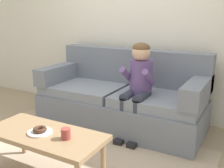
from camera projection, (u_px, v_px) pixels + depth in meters
name	position (u px, v px, depth m)	size (l,w,h in m)	color
ground	(80.00, 150.00, 2.84)	(10.00, 10.00, 0.00)	#9E896B
wall_back	(136.00, 15.00, 3.66)	(8.00, 0.10, 2.80)	silver
area_rug	(65.00, 161.00, 2.63)	(2.68, 1.83, 0.01)	tan
couch	(122.00, 99.00, 3.43)	(2.08, 0.90, 0.96)	slate
coffee_table	(45.00, 137.00, 2.30)	(1.08, 0.49, 0.42)	#937551
person_child	(138.00, 81.00, 3.03)	(0.34, 0.58, 1.10)	#664C84
plate	(40.00, 132.00, 2.28)	(0.21, 0.21, 0.01)	white
donut	(40.00, 129.00, 2.27)	(0.12, 0.12, 0.04)	#422619
mug	(66.00, 134.00, 2.16)	(0.08, 0.08, 0.09)	#993D38
toy_controller	(55.00, 144.00, 2.94)	(0.23, 0.09, 0.05)	red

